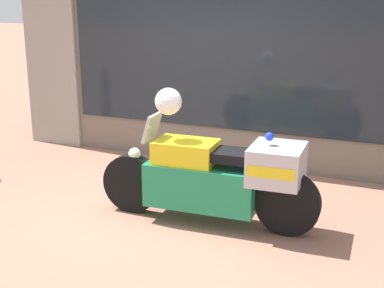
% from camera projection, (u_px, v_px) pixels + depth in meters
% --- Properties ---
extents(ground_plane, '(60.00, 60.00, 0.00)m').
position_uv_depth(ground_plane, '(162.00, 206.00, 6.31)').
color(ground_plane, '#9E6B56').
extents(shop_building, '(6.61, 0.55, 3.67)m').
position_uv_depth(shop_building, '(194.00, 35.00, 7.73)').
color(shop_building, '#6B6056').
rests_on(shop_building, ground).
extents(window_display, '(5.21, 0.30, 2.06)m').
position_uv_depth(window_display, '(247.00, 130.00, 7.82)').
color(window_display, slate).
rests_on(window_display, ground).
extents(paramedic_motorcycle, '(2.46, 0.64, 1.17)m').
position_uv_depth(paramedic_motorcycle, '(218.00, 177.00, 5.70)').
color(paramedic_motorcycle, black).
rests_on(paramedic_motorcycle, ground).
extents(white_helmet, '(0.29, 0.29, 0.29)m').
position_uv_depth(white_helmet, '(168.00, 101.00, 5.67)').
color(white_helmet, white).
rests_on(white_helmet, paramedic_motorcycle).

